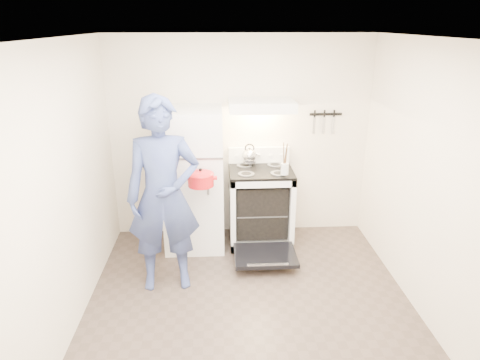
% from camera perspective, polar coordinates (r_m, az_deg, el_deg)
% --- Properties ---
extents(floor, '(3.60, 3.60, 0.00)m').
position_cam_1_polar(floor, '(4.26, 1.49, -17.53)').
color(floor, '#4B3D35').
rests_on(floor, ground).
extents(back_wall, '(3.20, 0.02, 2.50)m').
position_cam_1_polar(back_wall, '(5.34, 0.06, 5.52)').
color(back_wall, '#F2E7CC').
rests_on(back_wall, ground).
extents(refrigerator, '(0.70, 0.70, 1.70)m').
position_cam_1_polar(refrigerator, '(5.13, -6.21, 0.06)').
color(refrigerator, white).
rests_on(refrigerator, floor).
extents(stove_body, '(0.76, 0.65, 0.92)m').
position_cam_1_polar(stove_body, '(5.31, 2.74, -3.62)').
color(stove_body, white).
rests_on(stove_body, floor).
extents(cooktop, '(0.76, 0.65, 0.03)m').
position_cam_1_polar(cooktop, '(5.14, 2.83, 1.22)').
color(cooktop, black).
rests_on(cooktop, stove_body).
extents(backsplash, '(0.76, 0.07, 0.20)m').
position_cam_1_polar(backsplash, '(5.37, 2.54, 3.38)').
color(backsplash, white).
rests_on(backsplash, cooktop).
extents(oven_door, '(0.70, 0.54, 0.04)m').
position_cam_1_polar(oven_door, '(4.94, 3.37, -9.98)').
color(oven_door, black).
rests_on(oven_door, floor).
extents(oven_rack, '(0.60, 0.52, 0.01)m').
position_cam_1_polar(oven_rack, '(5.32, 2.73, -3.82)').
color(oven_rack, slate).
rests_on(oven_rack, stove_body).
extents(range_hood, '(0.76, 0.50, 0.12)m').
position_cam_1_polar(range_hood, '(5.01, 2.89, 9.91)').
color(range_hood, white).
rests_on(range_hood, back_wall).
extents(knife_strip, '(0.40, 0.02, 0.03)m').
position_cam_1_polar(knife_strip, '(5.42, 11.36, 8.60)').
color(knife_strip, black).
rests_on(knife_strip, back_wall).
extents(pizza_stone, '(0.36, 0.36, 0.02)m').
position_cam_1_polar(pizza_stone, '(5.26, 3.35, -3.97)').
color(pizza_stone, '#7F6244').
rests_on(pizza_stone, oven_rack).
extents(tea_kettle, '(0.22, 0.18, 0.27)m').
position_cam_1_polar(tea_kettle, '(5.26, 1.27, 3.43)').
color(tea_kettle, '#BBBBC0').
rests_on(tea_kettle, cooktop).
extents(utensil_jar, '(0.11, 0.11, 0.13)m').
position_cam_1_polar(utensil_jar, '(4.89, 5.98, 1.49)').
color(utensil_jar, silver).
rests_on(utensil_jar, cooktop).
extents(person, '(0.77, 0.55, 2.00)m').
position_cam_1_polar(person, '(4.29, -10.16, -2.18)').
color(person, navy).
rests_on(person, floor).
extents(dutch_oven, '(0.35, 0.28, 0.23)m').
position_cam_1_polar(dutch_oven, '(4.53, -5.25, 0.02)').
color(dutch_oven, red).
rests_on(dutch_oven, person).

